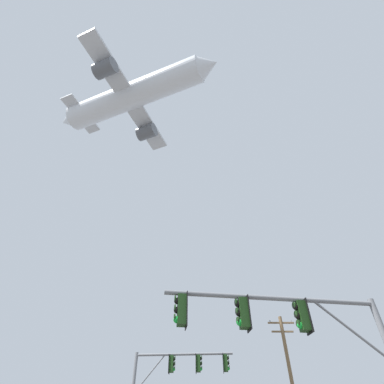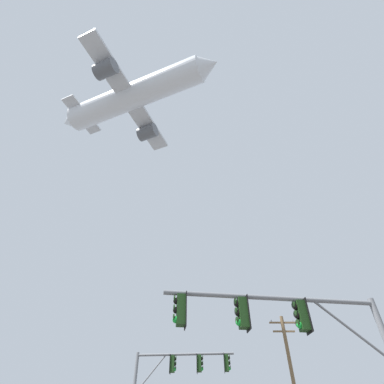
# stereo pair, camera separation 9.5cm
# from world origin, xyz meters

# --- Properties ---
(signal_pole_near) EXTENTS (7.04, 1.15, 5.57)m
(signal_pole_near) POSITION_xyz_m (2.57, 6.27, 4.36)
(signal_pole_near) COLOR slate
(signal_pole_near) RESTS_ON ground
(signal_pole_far) EXTENTS (6.07, 0.76, 6.44)m
(signal_pole_far) POSITION_xyz_m (-1.69, 17.34, 4.98)
(signal_pole_far) COLOR slate
(signal_pole_far) RESTS_ON ground
(utility_pole) EXTENTS (2.20, 0.28, 10.49)m
(utility_pole) POSITION_xyz_m (7.00, 22.99, 5.55)
(utility_pole) COLOR brown
(utility_pole) RESTS_ON ground
(airplane) EXTENTS (25.47, 19.67, 7.19)m
(airplane) POSITION_xyz_m (-9.31, 21.05, 41.83)
(airplane) COLOR white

